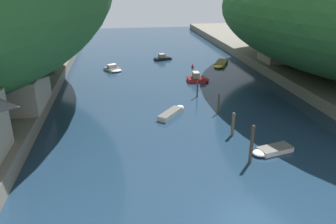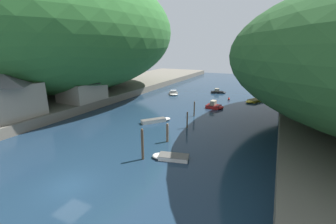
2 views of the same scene
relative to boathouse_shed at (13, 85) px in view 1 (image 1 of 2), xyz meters
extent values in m
plane|color=#192D42|center=(18.98, 9.90, -4.04)|extent=(130.00, 130.00, 0.00)
cube|color=gray|center=(0.00, 0.00, -0.74)|extent=(6.21, 7.58, 3.50)
pyramid|color=#3D4247|center=(0.00, 0.00, 1.67)|extent=(6.71, 8.19, 1.32)
cube|color=gray|center=(39.09, 16.08, -0.91)|extent=(6.10, 5.43, 3.16)
pyramid|color=#3D4247|center=(39.09, 16.08, 1.53)|extent=(6.58, 5.87, 1.71)
cube|color=gold|center=(30.41, 21.47, -3.79)|extent=(3.87, 5.30, 0.52)
ellipsoid|color=gold|center=(29.28, 19.23, -3.79)|extent=(2.66, 3.02, 0.52)
cube|color=#4C3E0E|center=(30.41, 21.47, -3.51)|extent=(3.95, 5.41, 0.03)
cube|color=red|center=(23.19, 11.36, -3.76)|extent=(2.77, 2.34, 0.57)
ellipsoid|color=red|center=(24.51, 11.29, -3.76)|extent=(1.44, 2.15, 0.57)
cube|color=#450A0A|center=(23.19, 11.36, -3.46)|extent=(2.82, 2.38, 0.03)
cube|color=#9E937F|center=(23.11, 11.37, -3.01)|extent=(1.01, 1.58, 0.92)
cube|color=silver|center=(10.35, 20.02, -3.81)|extent=(3.11, 3.32, 0.46)
ellipsoid|color=silver|center=(10.97, 18.86, -3.81)|extent=(2.39, 2.11, 0.46)
cube|color=#504E4A|center=(10.35, 20.02, -3.57)|extent=(3.18, 3.39, 0.03)
cube|color=silver|center=(10.31, 20.09, -3.27)|extent=(1.74, 1.52, 0.62)
cube|color=silver|center=(25.07, -11.62, -3.82)|extent=(3.40, 2.14, 0.45)
ellipsoid|color=silver|center=(23.55, -12.01, -3.82)|extent=(1.86, 1.69, 0.45)
cube|color=#504E4A|center=(25.07, -11.62, -3.58)|extent=(3.47, 2.19, 0.03)
cube|color=black|center=(20.00, 26.67, -3.82)|extent=(3.40, 2.56, 0.46)
ellipsoid|color=black|center=(21.41, 27.28, -3.82)|extent=(1.96, 1.89, 0.46)
cube|color=black|center=(20.00, 26.67, -3.57)|extent=(3.47, 2.61, 0.03)
cube|color=#9E937F|center=(19.92, 26.63, -3.20)|extent=(1.39, 1.37, 0.78)
cube|color=silver|center=(16.97, -1.83, -3.77)|extent=(3.35, 3.81, 0.54)
ellipsoid|color=silver|center=(18.20, -0.28, -3.77)|extent=(2.08, 2.23, 0.54)
cube|color=#504E4A|center=(16.97, -1.83, -3.49)|extent=(3.41, 3.89, 0.03)
cylinder|color=#4C3D2D|center=(22.08, -13.06, -2.38)|extent=(0.28, 0.28, 3.33)
sphere|color=#4C3D2D|center=(22.08, -13.06, -0.66)|extent=(0.25, 0.25, 0.25)
cylinder|color=brown|center=(22.37, -7.71, -2.91)|extent=(0.31, 0.31, 2.28)
sphere|color=brown|center=(22.37, -7.71, -1.71)|extent=(0.28, 0.28, 0.28)
cylinder|color=#4C3D2D|center=(22.71, -1.75, -2.86)|extent=(0.22, 0.22, 2.37)
sphere|color=#4C3D2D|center=(22.71, -1.75, -1.63)|extent=(0.20, 0.20, 0.20)
cylinder|color=brown|center=(21.63, 4.31, -2.77)|extent=(0.21, 0.21, 2.54)
sphere|color=brown|center=(21.63, 4.31, -1.46)|extent=(0.19, 0.19, 0.19)
sphere|color=red|center=(24.51, 19.65, -3.79)|extent=(0.51, 0.51, 0.51)
cone|color=red|center=(24.51, 19.65, -3.41)|extent=(0.26, 0.26, 0.26)
cylinder|color=#282D3D|center=(0.79, -1.07, -2.06)|extent=(0.13, 0.13, 0.85)
cylinder|color=#282D3D|center=(0.75, -0.90, -2.06)|extent=(0.13, 0.13, 0.85)
cube|color=#B2231E|center=(0.77, -0.99, -1.33)|extent=(0.30, 0.42, 0.62)
sphere|color=beige|center=(0.77, -0.99, -0.91)|extent=(0.22, 0.22, 0.22)
camera|label=1|loc=(11.37, -36.15, 10.49)|focal=35.00mm
camera|label=2|loc=(34.17, -31.46, 7.53)|focal=24.00mm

